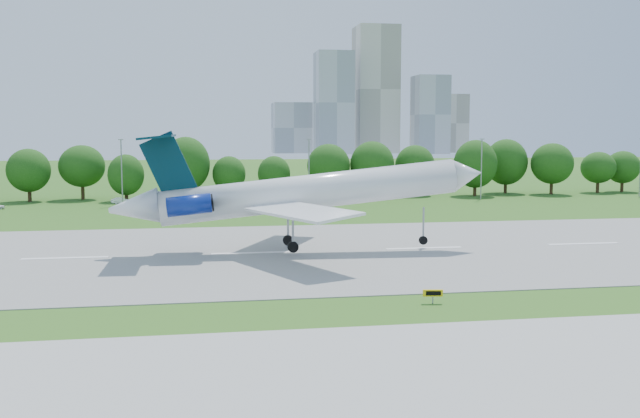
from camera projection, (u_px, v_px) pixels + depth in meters
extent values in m
plane|color=#235616|center=(274.00, 308.00, 54.96)|extent=(600.00, 600.00, 0.00)
cube|color=gray|center=(252.00, 253.00, 79.48)|extent=(400.00, 45.00, 0.08)
cube|color=#ADADA8|center=(308.00, 391.00, 37.30)|extent=(400.00, 23.00, 0.08)
cylinder|color=#382314|center=(128.00, 191.00, 141.76)|extent=(0.70, 0.70, 3.60)
sphere|color=#133B0E|center=(127.00, 169.00, 141.28)|extent=(8.40, 8.40, 8.40)
cylinder|color=#382314|center=(326.00, 188.00, 148.25)|extent=(0.70, 0.70, 3.60)
sphere|color=#133B0E|center=(326.00, 167.00, 147.77)|extent=(8.40, 8.40, 8.40)
cylinder|color=#382314|center=(507.00, 186.00, 154.74)|extent=(0.70, 0.70, 3.60)
sphere|color=#133B0E|center=(507.00, 166.00, 154.26)|extent=(8.40, 8.40, 8.40)
cylinder|color=gray|center=(122.00, 173.00, 131.50)|extent=(0.24, 0.24, 12.00)
cube|color=gray|center=(121.00, 140.00, 130.84)|extent=(0.90, 0.25, 0.18)
cylinder|color=gray|center=(309.00, 171.00, 137.17)|extent=(0.24, 0.24, 12.00)
cube|color=gray|center=(309.00, 139.00, 136.52)|extent=(0.90, 0.25, 0.18)
cylinder|color=gray|center=(481.00, 170.00, 142.85)|extent=(0.24, 0.24, 12.00)
cube|color=gray|center=(482.00, 139.00, 142.19)|extent=(0.90, 0.25, 0.18)
cylinder|color=gray|center=(640.00, 168.00, 148.53)|extent=(0.24, 0.24, 12.00)
cube|color=#B2B2B7|center=(334.00, 103.00, 436.50)|extent=(22.00, 22.00, 62.00)
cube|color=beige|center=(376.00, 90.00, 455.11)|extent=(26.00, 26.00, 80.00)
cube|color=#B2B2B7|center=(430.00, 115.00, 442.08)|extent=(20.00, 20.00, 48.00)
cube|color=beige|center=(451.00, 123.00, 470.88)|extent=(18.00, 18.00, 38.00)
cube|color=#B2B2B7|center=(292.00, 128.00, 458.91)|extent=(24.00, 24.00, 32.00)
cylinder|color=white|center=(310.00, 192.00, 79.81)|extent=(33.41, 4.17, 7.14)
cone|color=white|center=(467.00, 174.00, 82.43)|extent=(3.94, 3.90, 4.20)
cone|color=white|center=(134.00, 208.00, 77.02)|extent=(5.70, 3.92, 4.38)
cube|color=white|center=(301.00, 211.00, 72.05)|extent=(10.98, 15.37, 0.82)
cube|color=white|center=(285.00, 197.00, 87.25)|extent=(11.18, 15.35, 0.82)
cube|color=#052938|center=(168.00, 166.00, 77.11)|extent=(6.11, 0.61, 7.58)
cube|color=#052938|center=(157.00, 137.00, 76.61)|extent=(3.64, 10.53, 0.59)
cylinder|color=navy|center=(189.00, 205.00, 75.06)|extent=(4.85, 2.14, 2.55)
cylinder|color=navy|center=(191.00, 200.00, 80.71)|extent=(4.85, 2.14, 2.55)
cylinder|color=gray|center=(423.00, 224.00, 82.26)|extent=(0.22, 0.22, 3.87)
cylinder|color=black|center=(423.00, 240.00, 82.47)|extent=(1.00, 0.34, 0.99)
cylinder|color=gray|center=(293.00, 229.00, 77.50)|extent=(0.27, 0.27, 3.87)
cylinder|color=black|center=(293.00, 247.00, 77.71)|extent=(1.22, 0.51, 1.22)
cylinder|color=gray|center=(288.00, 224.00, 82.28)|extent=(0.27, 0.27, 3.87)
cylinder|color=black|center=(288.00, 240.00, 82.49)|extent=(1.22, 0.51, 1.22)
cube|color=gray|center=(433.00, 299.00, 56.35)|extent=(0.11, 0.11, 0.69)
cube|color=yellow|center=(433.00, 293.00, 56.29)|extent=(1.59, 0.42, 0.54)
cube|color=black|center=(433.00, 293.00, 56.19)|extent=(1.18, 0.20, 0.35)
imported|color=white|center=(121.00, 201.00, 134.90)|extent=(3.66, 2.42, 1.14)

